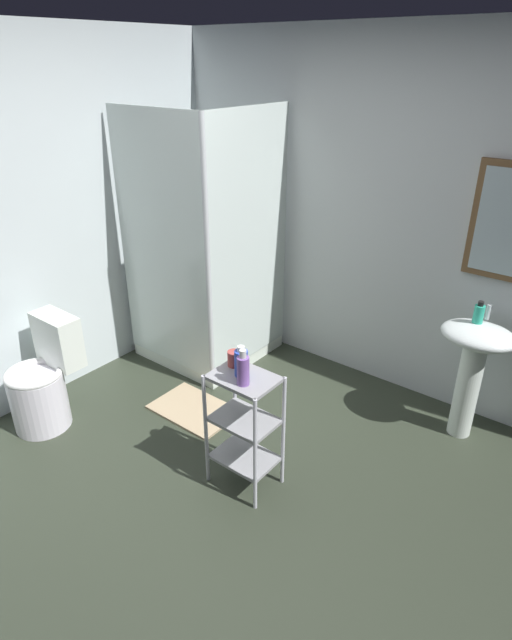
# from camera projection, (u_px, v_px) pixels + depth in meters

# --- Properties ---
(ground_plane) EXTENTS (4.20, 4.20, 0.02)m
(ground_plane) POSITION_uv_depth(u_px,v_px,m) (221.00, 511.00, 2.99)
(ground_plane) COLOR #2E3528
(wall_back) EXTENTS (4.20, 0.14, 2.50)m
(wall_back) POSITION_uv_depth(u_px,v_px,m) (392.00, 221.00, 3.72)
(wall_back) COLOR silver
(wall_back) RESTS_ON ground_plane
(wall_left) EXTENTS (0.10, 4.20, 2.50)m
(wall_left) POSITION_uv_depth(u_px,v_px,m) (3.00, 235.00, 3.45)
(wall_left) COLOR silver
(wall_left) RESTS_ON ground_plane
(shower_stall) EXTENTS (0.92, 0.92, 2.00)m
(shower_stall) POSITION_uv_depth(u_px,v_px,m) (208.00, 307.00, 4.30)
(shower_stall) COLOR white
(shower_stall) RESTS_ON ground_plane
(pedestal_sink) EXTENTS (0.46, 0.37, 0.81)m
(pedestal_sink) POSITION_uv_depth(u_px,v_px,m) (474.00, 358.00, 3.35)
(pedestal_sink) COLOR white
(pedestal_sink) RESTS_ON ground_plane
(sink_faucet) EXTENTS (0.03, 0.03, 0.10)m
(sink_faucet) POSITION_uv_depth(u_px,v_px,m) (488.00, 312.00, 3.31)
(sink_faucet) COLOR silver
(sink_faucet) RESTS_ON pedestal_sink
(toilet) EXTENTS (0.37, 0.49, 0.76)m
(toilet) POSITION_uv_depth(u_px,v_px,m) (44.00, 383.00, 3.58)
(toilet) COLOR white
(toilet) RESTS_ON ground_plane
(storage_cart) EXTENTS (0.38, 0.28, 0.74)m
(storage_cart) POSITION_uv_depth(u_px,v_px,m) (244.00, 422.00, 3.00)
(storage_cart) COLOR silver
(storage_cart) RESTS_ON ground_plane
(hand_soap_bottle) EXTENTS (0.06, 0.06, 0.14)m
(hand_soap_bottle) POSITION_uv_depth(u_px,v_px,m) (479.00, 313.00, 3.26)
(hand_soap_bottle) COLOR #2DBC99
(hand_soap_bottle) RESTS_ON pedestal_sink
(shampoo_bottle_blue) EXTENTS (0.07, 0.07, 0.18)m
(shampoo_bottle_blue) POSITION_uv_depth(u_px,v_px,m) (241.00, 362.00, 2.85)
(shampoo_bottle_blue) COLOR blue
(shampoo_bottle_blue) RESTS_ON storage_cart
(conditioner_bottle_purple) EXTENTS (0.07, 0.07, 0.21)m
(conditioner_bottle_purple) POSITION_uv_depth(u_px,v_px,m) (243.00, 370.00, 2.76)
(conditioner_bottle_purple) COLOR #7D53A6
(conditioner_bottle_purple) RESTS_ON storage_cart
(rinse_cup) EXTENTS (0.07, 0.07, 0.09)m
(rinse_cup) POSITION_uv_depth(u_px,v_px,m) (234.00, 359.00, 2.95)
(rinse_cup) COLOR #B24742
(rinse_cup) RESTS_ON storage_cart
(bath_mat) EXTENTS (0.60, 0.40, 0.02)m
(bath_mat) POSITION_uv_depth(u_px,v_px,m) (194.00, 409.00, 3.82)
(bath_mat) COLOR tan
(bath_mat) RESTS_ON ground_plane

